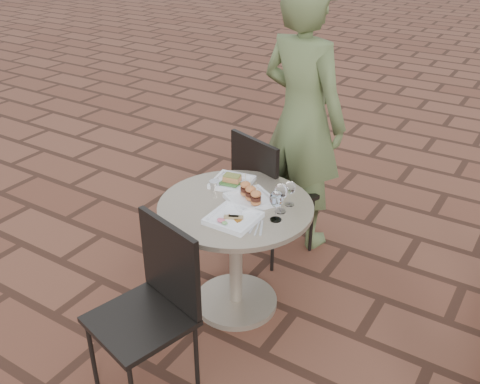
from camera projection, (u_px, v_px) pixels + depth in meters
The scene contains 13 objects.
ground at pixel (202, 326), 3.23m from camera, with size 60.00×60.00×0.00m, color brown.
cafe_table at pixel (236, 240), 3.19m from camera, with size 0.90×0.90×0.73m.
chair_far at pixel (265, 187), 3.65m from camera, with size 0.55×0.55×0.93m.
chair_near at pixel (154, 297), 2.63m from camera, with size 0.54×0.54×0.93m.
diner at pixel (302, 119), 3.69m from camera, with size 0.69×0.45×1.88m, color #505E33.
plate_salmon at pixel (232, 182), 3.28m from camera, with size 0.27×0.27×0.06m.
plate_sliders at pixel (251, 196), 3.08m from camera, with size 0.33×0.33×0.16m.
plate_tuna at pixel (233, 218), 2.91m from camera, with size 0.25×0.25×0.03m.
wine_glass_right at pixel (276, 200), 2.86m from camera, with size 0.08×0.08×0.18m.
wine_glass_mid at pixel (290, 188), 3.02m from camera, with size 0.06×0.06×0.15m.
wine_glass_far at pixel (281, 192), 2.94m from camera, with size 0.08×0.08×0.18m.
steel_ramekin at pixel (215, 185), 3.23m from camera, with size 0.07×0.07×0.05m, color silver.
cutlery_set at pixel (258, 227), 2.86m from camera, with size 0.08×0.18×0.00m, color silver, non-canonical shape.
Camera 1 is at (1.51, -1.95, 2.26)m, focal length 40.00 mm.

